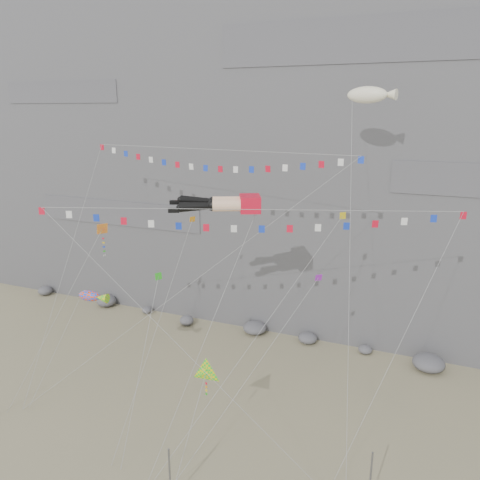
{
  "coord_description": "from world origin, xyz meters",
  "views": [
    {
      "loc": [
        16.2,
        -27.54,
        23.91
      ],
      "look_at": [
        1.46,
        9.0,
        12.97
      ],
      "focal_mm": 35.0,
      "sensor_mm": 36.0,
      "label": 1
    }
  ],
  "objects": [
    {
      "name": "fish_windsock",
      "position": [
        -9.09,
        1.47,
        8.95
      ],
      "size": [
        5.38,
        5.12,
        10.57
      ],
      "color": "#FF450D",
      "rests_on": "ground"
    },
    {
      "name": "talus_boulders",
      "position": [
        0.0,
        17.0,
        0.6
      ],
      "size": [
        60.0,
        3.0,
        1.2
      ],
      "primitive_type": null,
      "color": "slate",
      "rests_on": "ground"
    },
    {
      "name": "small_kite_d",
      "position": [
        10.07,
        8.53,
        15.59
      ],
      "size": [
        9.69,
        16.78,
        24.33
      ],
      "color": "gold",
      "rests_on": "ground"
    },
    {
      "name": "flag_banner_lower",
      "position": [
        4.14,
        3.91,
        16.87
      ],
      "size": [
        29.42,
        11.76,
        19.82
      ],
      "color": "red",
      "rests_on": "ground"
    },
    {
      "name": "flag_banner_upper",
      "position": [
        -1.59,
        10.06,
        20.59
      ],
      "size": [
        25.94,
        14.87,
        27.04
      ],
      "color": "red",
      "rests_on": "ground"
    },
    {
      "name": "ground",
      "position": [
        0.0,
        0.0,
        0.0
      ],
      "size": [
        120.0,
        120.0,
        0.0
      ],
      "primitive_type": "plane",
      "color": "gray",
      "rests_on": "ground"
    },
    {
      "name": "small_kite_c",
      "position": [
        -2.48,
        1.73,
        11.34
      ],
      "size": [
        1.72,
        8.31,
        13.78
      ],
      "color": "green",
      "rests_on": "ground"
    },
    {
      "name": "harlequin_kite",
      "position": [
        -8.73,
        3.3,
        14.3
      ],
      "size": [
        6.17,
        8.42,
        16.9
      ],
      "color": "red",
      "rests_on": "ground"
    },
    {
      "name": "small_kite_b",
      "position": [
        9.07,
        5.79,
        11.38
      ],
      "size": [
        7.28,
        12.36,
        17.67
      ],
      "color": "purple",
      "rests_on": "ground"
    },
    {
      "name": "delta_kite",
      "position": [
        3.14,
        -1.58,
        6.18
      ],
      "size": [
        2.27,
        6.61,
        8.78
      ],
      "color": "yellow",
      "rests_on": "ground"
    },
    {
      "name": "legs_kite",
      "position": [
        1.81,
        4.97,
        16.94
      ],
      "size": [
        7.17,
        14.1,
        21.3
      ],
      "rotation": [
        0.0,
        0.0,
        0.43
      ],
      "color": "red",
      "rests_on": "ground"
    },
    {
      "name": "blimp_windsock",
      "position": [
        11.01,
        12.48,
        25.06
      ],
      "size": [
        4.43,
        14.77,
        28.58
      ],
      "color": "white",
      "rests_on": "ground"
    },
    {
      "name": "anchor_pole_center",
      "position": [
        3.11,
        -6.79,
        1.96
      ],
      "size": [
        0.12,
        0.12,
        3.91
      ],
      "primitive_type": "cylinder",
      "color": "slate",
      "rests_on": "ground"
    },
    {
      "name": "cliff",
      "position": [
        0.0,
        32.0,
        25.0
      ],
      "size": [
        80.0,
        28.0,
        50.0
      ],
      "primitive_type": "cube",
      "color": "slate",
      "rests_on": "ground"
    },
    {
      "name": "small_kite_a",
      "position": [
        -2.93,
        8.25,
        14.24
      ],
      "size": [
        1.33,
        14.97,
        20.39
      ],
      "color": "orange",
      "rests_on": "ground"
    }
  ]
}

